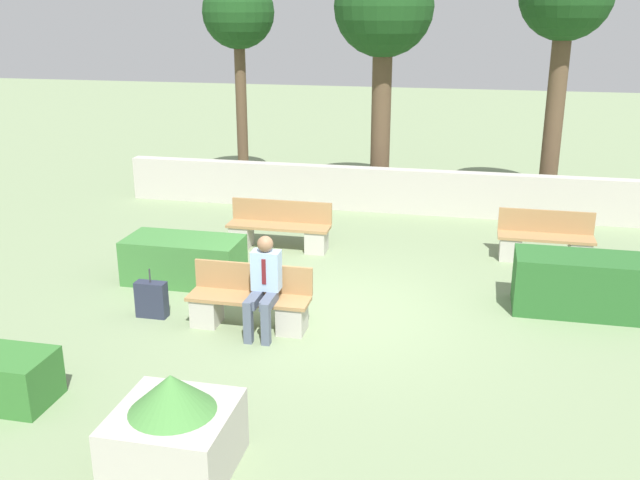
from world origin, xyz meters
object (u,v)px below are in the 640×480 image
Objects in this scene: bench_right_side at (545,243)px; tree_leftmost at (238,17)px; bench_front at (250,305)px; tree_center_left at (384,14)px; tree_center_right at (566,3)px; bench_left_side at (279,231)px; planter_corner_left at (174,429)px; suitcase at (152,299)px; person_seated_man at (264,281)px.

bench_right_side is 0.33× the size of tree_leftmost.
bench_front and bench_right_side have the same top height.
tree_center_left reaches higher than bench_right_side.
tree_center_right reaches higher than tree_center_left.
bench_left_side is 1.71× the size of planter_corner_left.
suitcase is (-5.62, -3.65, -0.06)m from bench_right_side.
bench_front and bench_left_side have the same top height.
bench_right_side is at bearing -31.12° from tree_leftmost.
planter_corner_left is 0.21× the size of tree_center_left.
tree_center_right is (0.30, 3.65, 3.95)m from bench_right_side.
bench_right_side is 5.39m from tree_center_right.
person_seated_man is at bearing -119.48° from tree_center_right.
tree_center_left is (0.54, 7.31, 3.31)m from person_seated_man.
tree_center_left is at bearing 73.92° from bench_left_side.
tree_center_left reaches higher than bench_left_side.
person_seated_man is (-3.91, -3.80, 0.42)m from bench_right_side.
planter_corner_left reaches higher than suitcase.
bench_left_side is at bearing 102.36° from person_seated_man.
person_seated_man is at bearing -126.23° from bench_right_side.
bench_left_side is 3.43m from suitcase.
tree_leftmost reaches higher than suitcase.
tree_leftmost is (-1.19, 7.76, 3.70)m from suitcase.
bench_front is at bearing -78.98° from bench_left_side.
tree_center_right is at bearing 68.39° from planter_corner_left.
person_seated_man is at bearing -94.21° from tree_center_left.
planter_corner_left is 1.51× the size of suitcase.
planter_corner_left is at bearing -84.72° from bench_front.
tree_leftmost is 3.49m from tree_center_left.
bench_right_side is at bearing 6.74° from bench_left_side.
bench_right_side is 5.47m from person_seated_man.
bench_front is 2.33× the size of suitcase.
bench_front is 5.55m from bench_right_side.
tree_leftmost is at bearing 158.47° from bench_right_side.
planter_corner_left is 0.22× the size of tree_leftmost.
person_seated_man is at bearing -75.21° from bench_left_side.
tree_leftmost is at bearing 170.09° from tree_center_left.
bench_right_side is 1.48× the size of planter_corner_left.
tree_center_left is (3.44, -0.60, 0.09)m from tree_leftmost.
tree_center_right reaches higher than tree_leftmost.
planter_corner_left is 11.91m from tree_leftmost.
tree_center_left is 3.69m from tree_center_right.
tree_leftmost is (-6.81, 4.11, 3.64)m from bench_right_side.
person_seated_man reaches higher than bench_front.
person_seated_man is 1.78m from suitcase.
bench_front is 0.51m from person_seated_man.
tree_center_left is at bearing 85.79° from person_seated_man.
person_seated_man is 0.27× the size of tree_leftmost.
bench_front is 3.35m from bench_left_side.
bench_front is 9.44m from tree_center_right.
bench_left_side is 6.14m from tree_leftmost.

